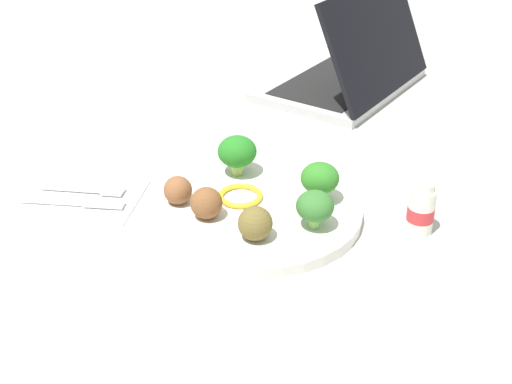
{
  "coord_description": "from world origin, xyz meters",
  "views": [
    {
      "loc": [
        0.13,
        -0.73,
        0.47
      ],
      "look_at": [
        0.0,
        0.0,
        0.04
      ],
      "focal_mm": 46.44,
      "sensor_mm": 36.0,
      "label": 1
    }
  ],
  "objects_px": {
    "fork": "(87,189)",
    "yogurt_bottle": "(421,211)",
    "plate": "(256,210)",
    "broccoli_floret_front_left": "(320,179)",
    "meatball_back_left": "(206,203)",
    "napkin": "(77,198)",
    "broccoli_floret_mid_right": "(237,152)",
    "knife": "(77,202)",
    "meatball_mid_right": "(255,223)",
    "pepper_ring_front_right": "(240,196)",
    "broccoli_floret_back_right": "(315,206)",
    "laptop": "(350,71)",
    "meatball_front_right": "(178,190)"
  },
  "relations": [
    {
      "from": "meatball_back_left",
      "to": "knife",
      "type": "distance_m",
      "value": 0.19
    },
    {
      "from": "broccoli_floret_front_left",
      "to": "meatball_mid_right",
      "type": "height_order",
      "value": "broccoli_floret_front_left"
    },
    {
      "from": "pepper_ring_front_right",
      "to": "meatball_back_left",
      "type": "bearing_deg",
      "value": -121.41
    },
    {
      "from": "broccoli_floret_back_right",
      "to": "meatball_back_left",
      "type": "bearing_deg",
      "value": -179.5
    },
    {
      "from": "broccoli_floret_mid_right",
      "to": "laptop",
      "type": "relative_size",
      "value": 0.15
    },
    {
      "from": "meatball_front_right",
      "to": "laptop",
      "type": "distance_m",
      "value": 0.53
    },
    {
      "from": "pepper_ring_front_right",
      "to": "broccoli_floret_front_left",
      "type": "bearing_deg",
      "value": 6.86
    },
    {
      "from": "broccoli_floret_back_right",
      "to": "pepper_ring_front_right",
      "type": "bearing_deg",
      "value": 153.35
    },
    {
      "from": "napkin",
      "to": "yogurt_bottle",
      "type": "xyz_separation_m",
      "value": [
        0.46,
        0.0,
        0.03
      ]
    },
    {
      "from": "meatball_back_left",
      "to": "napkin",
      "type": "relative_size",
      "value": 0.24
    },
    {
      "from": "plate",
      "to": "meatball_back_left",
      "type": "relative_size",
      "value": 6.75
    },
    {
      "from": "broccoli_floret_front_left",
      "to": "yogurt_bottle",
      "type": "relative_size",
      "value": 0.78
    },
    {
      "from": "laptop",
      "to": "fork",
      "type": "bearing_deg",
      "value": -126.18
    },
    {
      "from": "meatball_mid_right",
      "to": "pepper_ring_front_right",
      "type": "height_order",
      "value": "meatball_mid_right"
    },
    {
      "from": "broccoli_floret_mid_right",
      "to": "meatball_mid_right",
      "type": "bearing_deg",
      "value": -70.9
    },
    {
      "from": "plate",
      "to": "pepper_ring_front_right",
      "type": "bearing_deg",
      "value": 149.86
    },
    {
      "from": "meatball_mid_right",
      "to": "fork",
      "type": "bearing_deg",
      "value": 160.44
    },
    {
      "from": "broccoli_floret_mid_right",
      "to": "napkin",
      "type": "relative_size",
      "value": 0.34
    },
    {
      "from": "plate",
      "to": "fork",
      "type": "bearing_deg",
      "value": 176.57
    },
    {
      "from": "broccoli_floret_mid_right",
      "to": "fork",
      "type": "xyz_separation_m",
      "value": [
        -0.2,
        -0.07,
        -0.04
      ]
    },
    {
      "from": "broccoli_floret_back_right",
      "to": "broccoli_floret_front_left",
      "type": "bearing_deg",
      "value": 90.36
    },
    {
      "from": "broccoli_floret_mid_right",
      "to": "meatball_front_right",
      "type": "bearing_deg",
      "value": -123.28
    },
    {
      "from": "fork",
      "to": "yogurt_bottle",
      "type": "height_order",
      "value": "yogurt_bottle"
    },
    {
      "from": "napkin",
      "to": "knife",
      "type": "relative_size",
      "value": 1.17
    },
    {
      "from": "broccoli_floret_front_left",
      "to": "knife",
      "type": "relative_size",
      "value": 0.38
    },
    {
      "from": "broccoli_floret_front_left",
      "to": "broccoli_floret_mid_right",
      "type": "distance_m",
      "value": 0.13
    },
    {
      "from": "meatball_back_left",
      "to": "yogurt_bottle",
      "type": "height_order",
      "value": "yogurt_bottle"
    },
    {
      "from": "meatball_front_right",
      "to": "meatball_back_left",
      "type": "relative_size",
      "value": 0.92
    },
    {
      "from": "meatball_front_right",
      "to": "napkin",
      "type": "height_order",
      "value": "meatball_front_right"
    },
    {
      "from": "plate",
      "to": "laptop",
      "type": "bearing_deg",
      "value": 78.77
    },
    {
      "from": "plate",
      "to": "broccoli_floret_front_left",
      "type": "xyz_separation_m",
      "value": [
        0.08,
        0.03,
        0.04
      ]
    },
    {
      "from": "meatball_back_left",
      "to": "fork",
      "type": "relative_size",
      "value": 0.34
    },
    {
      "from": "meatball_front_right",
      "to": "meatball_back_left",
      "type": "xyz_separation_m",
      "value": [
        0.05,
        -0.03,
        0.0
      ]
    },
    {
      "from": "knife",
      "to": "meatball_back_left",
      "type": "bearing_deg",
      "value": -5.67
    },
    {
      "from": "plate",
      "to": "napkin",
      "type": "relative_size",
      "value": 1.65
    },
    {
      "from": "knife",
      "to": "yogurt_bottle",
      "type": "height_order",
      "value": "yogurt_bottle"
    },
    {
      "from": "meatball_back_left",
      "to": "broccoli_floret_mid_right",
      "type": "bearing_deg",
      "value": 82.88
    },
    {
      "from": "broccoli_floret_back_right",
      "to": "napkin",
      "type": "xyz_separation_m",
      "value": [
        -0.33,
        0.03,
        -0.04
      ]
    },
    {
      "from": "broccoli_floret_back_right",
      "to": "pepper_ring_front_right",
      "type": "xyz_separation_m",
      "value": [
        -0.1,
        0.05,
        -0.03
      ]
    },
    {
      "from": "meatball_front_right",
      "to": "yogurt_bottle",
      "type": "height_order",
      "value": "yogurt_bottle"
    },
    {
      "from": "broccoli_floret_front_left",
      "to": "yogurt_bottle",
      "type": "xyz_separation_m",
      "value": [
        0.13,
        -0.03,
        -0.02
      ]
    },
    {
      "from": "plate",
      "to": "meatball_mid_right",
      "type": "bearing_deg",
      "value": -80.47
    },
    {
      "from": "broccoli_floret_front_left",
      "to": "broccoli_floret_mid_right",
      "type": "relative_size",
      "value": 0.95
    },
    {
      "from": "fork",
      "to": "yogurt_bottle",
      "type": "distance_m",
      "value": 0.46
    },
    {
      "from": "plate",
      "to": "meatball_back_left",
      "type": "height_order",
      "value": "meatball_back_left"
    },
    {
      "from": "broccoli_floret_back_right",
      "to": "meatball_mid_right",
      "type": "relative_size",
      "value": 1.16
    },
    {
      "from": "plate",
      "to": "broccoli_floret_back_right",
      "type": "height_order",
      "value": "broccoli_floret_back_right"
    },
    {
      "from": "meatball_front_right",
      "to": "yogurt_bottle",
      "type": "relative_size",
      "value": 0.54
    },
    {
      "from": "napkin",
      "to": "knife",
      "type": "height_order",
      "value": "knife"
    },
    {
      "from": "meatball_back_left",
      "to": "laptop",
      "type": "xyz_separation_m",
      "value": [
        0.15,
        0.52,
        0.0
      ]
    }
  ]
}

